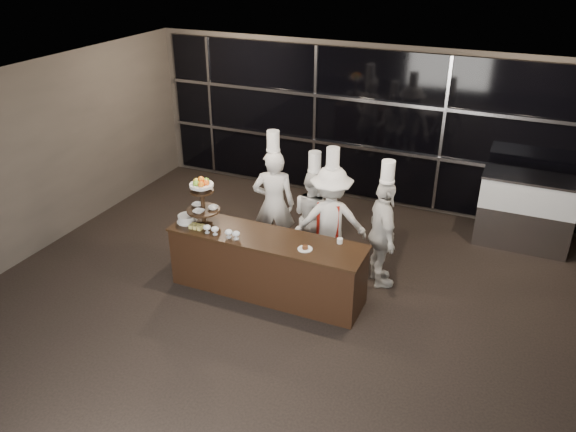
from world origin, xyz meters
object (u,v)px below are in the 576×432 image
at_px(chef_a, 274,203).
at_px(display_case, 526,208).
at_px(layer_cake, 187,219).
at_px(chef_b, 314,215).
at_px(chef_c, 330,220).
at_px(buffet_counter, 267,265).
at_px(chef_d, 383,233).
at_px(display_stand, 202,198).

bearing_deg(chef_a, display_case, 28.20).
distance_m(layer_cake, chef_b, 1.95).
distance_m(chef_a, chef_c, 0.97).
xyz_separation_m(layer_cake, chef_c, (1.87, 1.00, -0.11)).
distance_m(buffet_counter, chef_d, 1.73).
bearing_deg(display_case, chef_b, -149.13).
height_order(chef_c, chef_d, chef_c).
relative_size(display_stand, display_case, 0.50).
xyz_separation_m(buffet_counter, layer_cake, (-1.26, -0.05, 0.51)).
bearing_deg(display_stand, buffet_counter, 0.01).
distance_m(display_stand, chef_a, 1.28).
height_order(buffet_counter, chef_b, chef_b).
distance_m(display_case, chef_c, 3.35).
distance_m(buffet_counter, chef_b, 1.23).
height_order(layer_cake, chef_b, chef_b).
bearing_deg(buffet_counter, chef_d, 32.14).
bearing_deg(layer_cake, chef_d, 19.39).
bearing_deg(chef_c, chef_d, -3.94).
bearing_deg(chef_a, layer_cake, -130.09).
bearing_deg(buffet_counter, chef_c, 57.41).
xyz_separation_m(buffet_counter, display_case, (3.28, 2.97, 0.22)).
distance_m(display_stand, layer_cake, 0.45).
distance_m(layer_cake, chef_c, 2.12).
bearing_deg(chef_c, display_case, 37.13).
distance_m(display_case, chef_a, 4.13).
relative_size(layer_cake, chef_c, 0.15).
bearing_deg(chef_d, display_stand, -159.73).
bearing_deg(display_stand, chef_b, 42.88).
bearing_deg(display_case, chef_a, -151.80).
relative_size(display_stand, chef_b, 0.41).
distance_m(display_case, chef_b, 3.52).
height_order(buffet_counter, chef_d, chef_d).
xyz_separation_m(display_stand, chef_d, (2.43, 0.90, -0.49)).
height_order(display_stand, layer_cake, display_stand).
distance_m(buffet_counter, display_stand, 1.33).
height_order(buffet_counter, display_case, display_case).
relative_size(display_case, chef_d, 0.76).
xyz_separation_m(chef_b, chef_d, (1.17, -0.27, 0.07)).
bearing_deg(chef_d, display_case, 48.28).
bearing_deg(chef_d, chef_b, 167.01).
xyz_separation_m(display_stand, chef_b, (1.26, 1.17, -0.56)).
distance_m(chef_a, chef_b, 0.65).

